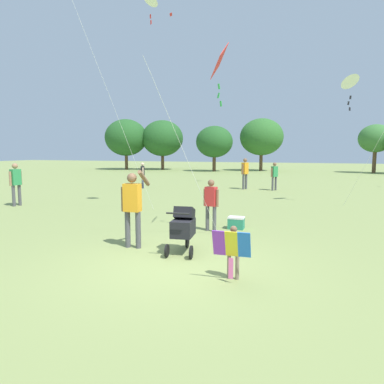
% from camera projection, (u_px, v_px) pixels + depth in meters
% --- Properties ---
extents(ground_plane, '(120.00, 120.00, 0.00)m').
position_uv_depth(ground_plane, '(176.00, 265.00, 6.84)').
color(ground_plane, '#849351').
extents(treeline_distant, '(33.21, 6.82, 5.85)m').
position_uv_depth(treeline_distant, '(217.00, 139.00, 38.21)').
color(treeline_distant, brown).
rests_on(treeline_distant, ground).
extents(child_with_butterfly_kite, '(0.65, 0.33, 0.95)m').
position_uv_depth(child_with_butterfly_kite, '(233.00, 247.00, 5.98)').
color(child_with_butterfly_kite, '#7F705B').
rests_on(child_with_butterfly_kite, ground).
extents(person_adult_flyer, '(0.56, 0.53, 1.80)m').
position_uv_depth(person_adult_flyer, '(133.00, 203.00, 7.94)').
color(person_adult_flyer, '#4C4C51').
rests_on(person_adult_flyer, ground).
extents(stroller, '(0.60, 1.11, 1.03)m').
position_uv_depth(stroller, '(183.00, 225.00, 7.59)').
color(stroller, black).
rests_on(stroller, ground).
extents(kite_adult_black, '(1.46, 2.38, 5.01)m').
position_uv_depth(kite_adult_black, '(218.00, 66.00, 8.90)').
color(kite_adult_black, red).
rests_on(kite_adult_black, ground).
extents(kite_orange_delta, '(2.31, 1.96, 5.19)m').
position_uv_depth(kite_orange_delta, '(350.00, 83.00, 13.65)').
color(kite_orange_delta, white).
rests_on(kite_orange_delta, ground).
extents(kite_green_novelty, '(2.41, 2.28, 7.70)m').
position_uv_depth(kite_green_novelty, '(150.00, 5.00, 12.37)').
color(kite_green_novelty, white).
rests_on(kite_green_novelty, ground).
extents(person_red_shirt, '(0.37, 0.41, 1.57)m').
position_uv_depth(person_red_shirt, '(274.00, 174.00, 19.48)').
color(person_red_shirt, '#4C4C51').
rests_on(person_red_shirt, ground).
extents(person_sitting_far, '(0.28, 0.55, 1.73)m').
position_uv_depth(person_sitting_far, '(16.00, 181.00, 14.00)').
color(person_sitting_far, '#4C4C51').
rests_on(person_sitting_far, ground).
extents(person_couple_left, '(0.45, 0.26, 1.44)m').
position_uv_depth(person_couple_left, '(211.00, 201.00, 9.61)').
color(person_couple_left, '#4C4C51').
rests_on(person_couple_left, ground).
extents(person_kid_running, '(0.37, 0.54, 1.79)m').
position_uv_depth(person_kid_running, '(245.00, 171.00, 20.08)').
color(person_kid_running, '#4C4C51').
rests_on(person_kid_running, ground).
extents(person_back_turned, '(0.34, 0.43, 1.52)m').
position_uv_depth(person_back_turned, '(143.00, 173.00, 20.63)').
color(person_back_turned, '#33384C').
rests_on(person_back_turned, ground).
extents(cooler_box, '(0.45, 0.33, 0.35)m').
position_uv_depth(cooler_box, '(236.00, 223.00, 9.97)').
color(cooler_box, '#288466').
rests_on(cooler_box, ground).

